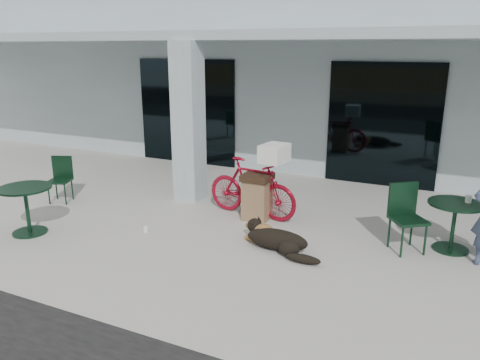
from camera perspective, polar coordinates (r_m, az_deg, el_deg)
The scene contains 16 objects.
ground at distance 7.11m, azimuth -5.27°, elevation -9.12°, with size 80.00×80.00×0.00m, color #AAA7A0.
building at distance 14.43m, azimuth 12.29°, elevation 12.61°, with size 22.00×7.00×4.50m, color #ADBFC4.
storefront_glass_left at distance 12.47m, azimuth -6.52°, elevation 8.23°, with size 2.80×0.06×2.70m, color black.
storefront_glass_right at distance 10.74m, azimuth 16.97°, elevation 6.40°, with size 2.40×0.06×2.70m, color black.
column at distance 9.30m, azimuth -6.31°, elevation 6.92°, with size 0.50×0.50×3.12m, color #ADBFC4.
overhang at distance 9.71m, azimuth 5.55°, elevation 17.09°, with size 22.00×2.80×0.18m, color #ADBFC4.
bicycle at distance 8.48m, azimuth 1.44°, elevation -0.96°, with size 0.51×1.80×1.08m, color maroon.
laundry_basket at distance 8.09m, azimuth 4.21°, elevation 3.26°, with size 0.52×0.39×0.31m, color white.
dog at distance 7.21m, azimuth 4.56°, elevation -7.11°, with size 1.13×0.38×0.38m, color black, non-canonical shape.
cup_near_dog at distance 8.07m, azimuth -11.39°, elevation -5.87°, with size 0.08×0.08×0.10m, color white.
cafe_table_near at distance 8.50m, azimuth -24.50°, elevation -3.38°, with size 0.86×0.86×0.80m, color black, non-canonical shape.
cafe_chair_near at distance 9.94m, azimuth -21.15°, elevation -0.02°, with size 0.41×0.45×0.91m, color black, non-canonical shape.
cafe_table_far at distance 7.81m, azimuth 24.55°, elevation -5.19°, with size 0.81×0.81×0.76m, color black, non-canonical shape.
cafe_chair_far_a at distance 7.47m, azimuth 19.85°, elevation -4.51°, with size 0.47×0.51×1.04m, color black, non-canonical shape.
cup_on_table at distance 7.77m, azimuth 26.09°, elevation -2.06°, with size 0.09×0.09×0.12m, color white.
trash_receptacle at distance 8.37m, azimuth 2.10°, elevation -2.04°, with size 0.49×0.49×0.84m, color #826143, non-canonical shape.
Camera 1 is at (3.33, -5.52, 3.01)m, focal length 35.00 mm.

